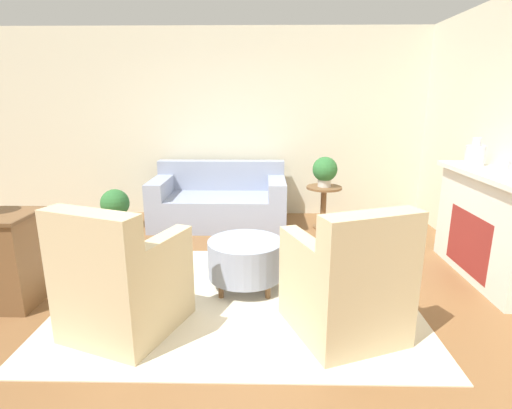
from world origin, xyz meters
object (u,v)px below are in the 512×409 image
Objects in this scene: potted_plant_on_side_table at (325,170)px; armchair_right at (348,286)px; armchair_left at (121,284)px; vase_mantel_near at (475,155)px; ottoman_table at (245,258)px; couch at (220,202)px; side_table at (324,200)px; potted_plant_floor at (115,208)px.

armchair_right is at bearing -94.32° from potted_plant_on_side_table.
vase_mantel_near is at bearing 23.65° from armchair_left.
potted_plant_on_side_table is at bearing 53.88° from armchair_left.
ottoman_table is at bearing -118.26° from potted_plant_on_side_table.
couch is 2.86m from armchair_left.
side_table is 2.91m from potted_plant_floor.
potted_plant_floor is (-4.29, 1.10, -0.90)m from vase_mantel_near.
armchair_left is 1.82× the size of potted_plant_floor.
side_table is at bearing 0.00° from potted_plant_on_side_table.
side_table is at bearing 1.94° from potted_plant_floor.
potted_plant_floor is at bearing 165.62° from vase_mantel_near.
vase_mantel_near reaches higher than couch.
ottoman_table is 2.14m from side_table.
potted_plant_on_side_table is (1.93, 2.65, 0.43)m from armchair_left.
potted_plant_floor is at bearing 136.75° from ottoman_table.
armchair_right is (1.28, -2.83, 0.08)m from couch.
couch is 3.30m from vase_mantel_near.
couch is 2.11m from ottoman_table.
potted_plant_floor is (-1.90, 1.78, -0.00)m from ottoman_table.
vase_mantel_near is 1.87m from potted_plant_on_side_table.
ottoman_table is 2.65m from vase_mantel_near.
potted_plant_floor is at bearing -169.05° from couch.
ottoman_table is (0.47, -2.06, -0.02)m from couch.
side_table reaches higher than ottoman_table.
armchair_right is 3.72m from potted_plant_floor.
vase_mantel_near reaches higher than armchair_left.
side_table is (0.20, 2.65, 0.01)m from armchair_right.
potted_plant_on_side_table is at bearing 0.00° from side_table.
side_table is at bearing -6.85° from couch.
armchair_left reaches higher than couch.
vase_mantel_near is 4.52m from potted_plant_floor.
potted_plant_on_side_table is at bearing 61.74° from ottoman_table.
potted_plant_on_side_table is (0.20, 2.65, 0.43)m from armchair_right.
vase_mantel_near is at bearing 42.56° from armchair_right.
couch is at bearing 114.37° from armchair_right.
potted_plant_floor is (-1.43, -0.28, -0.02)m from couch.
armchair_left is at bearing -126.12° from potted_plant_on_side_table.
armchair_right reaches higher than couch.
vase_mantel_near is (1.58, 1.45, 0.81)m from armchair_right.
ottoman_table is 2.20m from potted_plant_on_side_table.
vase_mantel_near is at bearing -14.38° from potted_plant_floor.
armchair_left is 1.45× the size of ottoman_table.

